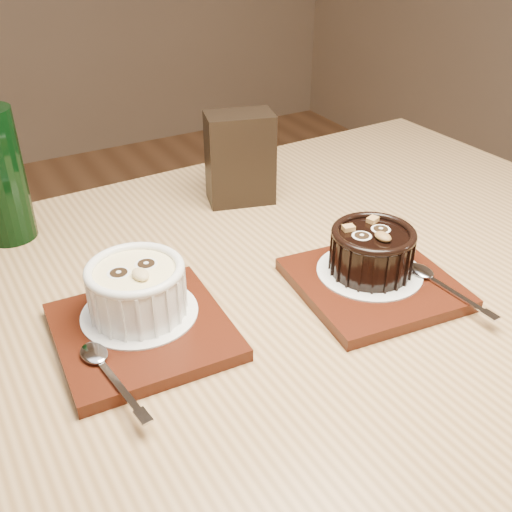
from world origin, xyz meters
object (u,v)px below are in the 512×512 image
Objects in this scene: ramekin_white at (137,287)px; condiment_stand at (240,158)px; tray_right at (373,284)px; ramekin_dark at (372,249)px; table at (262,351)px; tray_left at (143,331)px.

condiment_stand is at bearing 37.03° from ramekin_white.
ramekin_dark is (0.00, 0.01, 0.04)m from tray_right.
table is at bearing 155.14° from tray_right.
condiment_stand is at bearing 94.57° from tray_right.
ramekin_white is at bearing 164.48° from ramekin_dark.
tray_left is at bearing 169.49° from tray_right.
ramekin_white is 0.29m from tray_right.
ramekin_dark is at bearing -84.30° from condiment_stand.
ramekin_dark is (0.28, -0.06, -0.00)m from ramekin_white.
tray_right is 1.77× the size of ramekin_dark.
table is 0.18m from tray_left.
ramekin_white is at bearing 173.25° from table.
condiment_stand is at bearing 67.58° from table.
tray_right is (0.28, -0.05, 0.00)m from tray_left.
condiment_stand reaches higher than ramekin_white.
table is 11.35× the size of ramekin_white.
condiment_stand is (0.10, 0.24, 0.16)m from table.
tray_right is (0.12, -0.06, 0.10)m from table.
tray_right is at bearing -10.51° from tray_left.
condiment_stand is at bearing 44.06° from tray_left.
tray_right is at bearing -24.86° from table.
ramekin_white is 0.28m from ramekin_dark.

